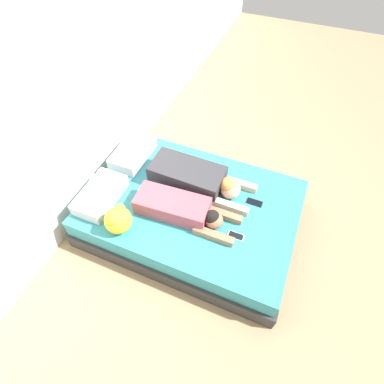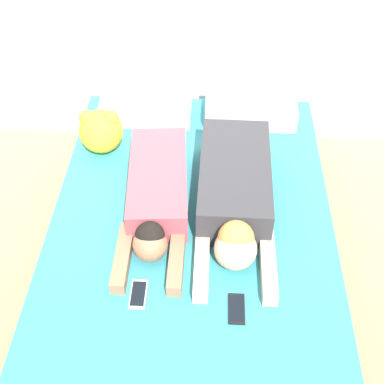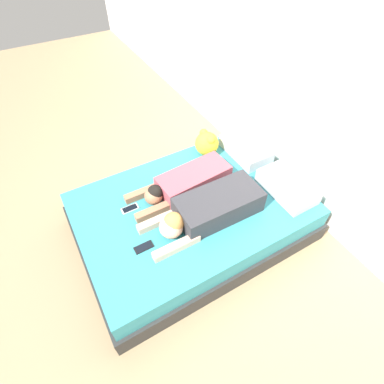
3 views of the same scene
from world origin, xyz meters
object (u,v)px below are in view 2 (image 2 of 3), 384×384
object	(u,v)px
bed	(192,238)
pillow_head_right	(250,108)
person_right	(235,194)
cell_phone_right	(236,309)
plush_toy	(101,130)
cell_phone_left	(138,294)
person_left	(157,196)
pillow_head_left	(147,105)

from	to	relation	value
bed	pillow_head_right	xyz separation A→B (m)	(0.33, 0.87, 0.28)
person_right	cell_phone_right	distance (m)	0.65
bed	plush_toy	size ratio (longest dim) A/B	8.08
bed	pillow_head_right	world-z (taller)	pillow_head_right
pillow_head_right	cell_phone_left	distance (m)	1.52
bed	person_right	world-z (taller)	person_right
pillow_head_right	person_left	size ratio (longest dim) A/B	0.55
pillow_head_left	pillow_head_right	size ratio (longest dim) A/B	1.00
bed	person_right	distance (m)	0.39
cell_phone_left	plush_toy	xyz separation A→B (m)	(-0.34, 1.05, 0.13)
person_left	plush_toy	distance (m)	0.61
person_left	person_right	bearing A→B (deg)	1.76
pillow_head_right	plush_toy	xyz separation A→B (m)	(-0.89, -0.36, 0.07)
pillow_head_right	cell_phone_left	bearing A→B (deg)	-111.46
person_left	plush_toy	bearing A→B (deg)	127.63
person_left	cell_phone_left	bearing A→B (deg)	-93.47
bed	plush_toy	xyz separation A→B (m)	(-0.56, 0.51, 0.35)
cell_phone_right	plush_toy	xyz separation A→B (m)	(-0.79, 1.11, 0.13)
person_right	cell_phone_right	xyz separation A→B (m)	(0.01, -0.64, -0.10)
cell_phone_left	cell_phone_right	xyz separation A→B (m)	(0.45, -0.06, 0.00)
person_left	cell_phone_left	distance (m)	0.58
bed	cell_phone_right	bearing A→B (deg)	-69.10
pillow_head_left	person_right	distance (m)	1.00
pillow_head_left	person_left	size ratio (longest dim) A/B	0.55
bed	person_right	xyz separation A→B (m)	(0.22, 0.04, 0.32)
person_left	plush_toy	size ratio (longest dim) A/B	3.85
pillow_head_left	plush_toy	world-z (taller)	plush_toy
cell_phone_right	bed	bearing A→B (deg)	110.90
bed	cell_phone_left	xyz separation A→B (m)	(-0.22, -0.54, 0.22)
bed	person_left	xyz separation A→B (m)	(-0.19, 0.03, 0.30)
bed	person_right	bearing A→B (deg)	10.21
plush_toy	pillow_head_left	bearing A→B (deg)	57.99
person_left	person_right	distance (m)	0.41
pillow_head_left	pillow_head_right	bearing A→B (deg)	0.00
person_left	cell_phone_right	size ratio (longest dim) A/B	6.54
pillow_head_left	person_left	xyz separation A→B (m)	(0.14, -0.85, 0.02)
cell_phone_right	pillow_head_left	bearing A→B (deg)	110.87
person_right	cell_phone_right	bearing A→B (deg)	-89.38
person_left	cell_phone_left	size ratio (longest dim) A/B	6.54
bed	plush_toy	world-z (taller)	plush_toy
pillow_head_left	cell_phone_left	xyz separation A→B (m)	(0.11, -1.42, -0.06)
bed	cell_phone_right	size ratio (longest dim) A/B	13.72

